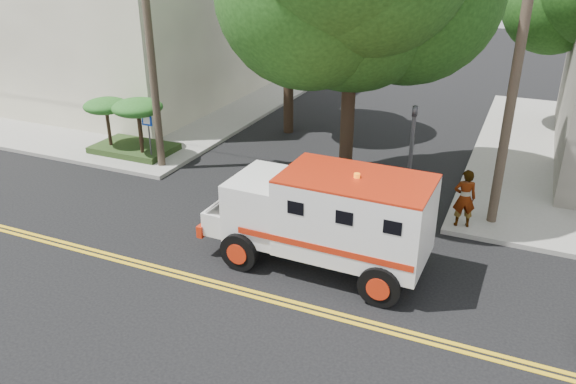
% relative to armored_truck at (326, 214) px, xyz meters
% --- Properties ---
extents(ground, '(100.00, 100.00, 0.00)m').
position_rel_armored_truck_xyz_m(ground, '(-2.49, -1.93, -1.54)').
color(ground, black).
rests_on(ground, ground).
extents(sidewalk_nw, '(17.00, 17.00, 0.15)m').
position_rel_armored_truck_xyz_m(sidewalk_nw, '(-15.99, 11.57, -1.46)').
color(sidewalk_nw, gray).
rests_on(sidewalk_nw, ground).
extents(utility_pole_left, '(0.28, 0.28, 9.00)m').
position_rel_armored_truck_xyz_m(utility_pole_left, '(-8.09, 4.07, 2.96)').
color(utility_pole_left, '#382D23').
rests_on(utility_pole_left, ground).
extents(utility_pole_right, '(0.28, 0.28, 9.00)m').
position_rel_armored_truck_xyz_m(utility_pole_right, '(3.81, 4.27, 2.96)').
color(utility_pole_right, '#382D23').
rests_on(utility_pole_right, ground).
extents(traffic_signal, '(0.15, 0.18, 3.60)m').
position_rel_armored_truck_xyz_m(traffic_signal, '(1.31, 3.67, 0.69)').
color(traffic_signal, '#3F3F42').
rests_on(traffic_signal, ground).
extents(accessibility_sign, '(0.45, 0.10, 2.02)m').
position_rel_armored_truck_xyz_m(accessibility_sign, '(-8.69, 4.24, -0.17)').
color(accessibility_sign, '#3F3F42').
rests_on(accessibility_sign, ground).
extents(palm_planter, '(3.52, 2.63, 2.36)m').
position_rel_armored_truck_xyz_m(palm_planter, '(-9.92, 4.69, 0.11)').
color(palm_planter, '#1E3314').
rests_on(palm_planter, sidewalk_nw).
extents(armored_truck, '(5.97, 2.51, 2.70)m').
position_rel_armored_truck_xyz_m(armored_truck, '(0.00, 0.00, 0.00)').
color(armored_truck, silver).
rests_on(armored_truck, ground).
extents(pedestrian_a, '(0.74, 0.59, 1.79)m').
position_rel_armored_truck_xyz_m(pedestrian_a, '(3.01, 3.57, -0.49)').
color(pedestrian_a, gray).
rests_on(pedestrian_a, sidewalk_ne).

